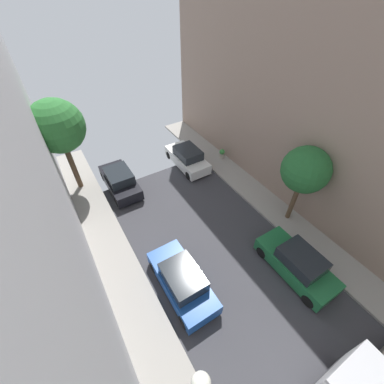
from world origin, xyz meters
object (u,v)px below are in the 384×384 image
at_px(parked_car_right_2, 187,158).
at_px(street_tree_1, 305,170).
at_px(street_tree_0, 57,127).
at_px(potted_plant_1, 222,153).
at_px(parked_car_right_1, 297,264).
at_px(parked_car_left_3, 120,181).
at_px(parked_car_left_2, 182,281).

height_order(parked_car_right_2, street_tree_1, street_tree_1).
height_order(parked_car_right_2, street_tree_0, street_tree_0).
bearing_deg(street_tree_1, potted_plant_1, 87.57).
xyz_separation_m(parked_car_right_1, street_tree_0, (-7.84, 12.54, 4.06)).
distance_m(parked_car_left_3, parked_car_right_2, 5.40).
xyz_separation_m(parked_car_right_1, street_tree_1, (2.50, 2.76, 3.10)).
height_order(parked_car_left_2, street_tree_0, street_tree_0).
xyz_separation_m(street_tree_1, potted_plant_1, (0.31, 7.33, -3.25)).
relative_size(parked_car_left_3, street_tree_1, 0.84).
relative_size(parked_car_left_2, parked_car_left_3, 1.00).
relative_size(parked_car_right_1, street_tree_1, 0.84).
bearing_deg(parked_car_right_2, street_tree_0, 167.74).
bearing_deg(parked_car_right_2, parked_car_left_2, -122.14).
bearing_deg(parked_car_left_3, street_tree_1, -45.99).
relative_size(street_tree_1, potted_plant_1, 6.36).
bearing_deg(parked_car_right_1, street_tree_1, 47.89).
distance_m(parked_car_left_3, street_tree_1, 11.78).
xyz_separation_m(parked_car_left_2, potted_plant_1, (8.21, 7.85, -0.15)).
distance_m(parked_car_right_2, street_tree_0, 8.99).
height_order(parked_car_left_2, potted_plant_1, parked_car_left_2).
xyz_separation_m(street_tree_0, potted_plant_1, (10.64, -2.44, -4.20)).
relative_size(parked_car_left_3, street_tree_0, 0.67).
height_order(street_tree_0, street_tree_1, street_tree_0).
bearing_deg(potted_plant_1, parked_car_right_1, -105.54).
bearing_deg(potted_plant_1, parked_car_left_2, -136.27).
height_order(parked_car_left_3, potted_plant_1, parked_car_left_3).
height_order(parked_car_left_2, parked_car_right_1, same).
bearing_deg(parked_car_right_1, street_tree_0, 122.01).
distance_m(parked_car_left_2, parked_car_right_2, 10.15).
relative_size(parked_car_right_1, street_tree_0, 0.67).
distance_m(parked_car_left_2, potted_plant_1, 11.36).
bearing_deg(parked_car_left_3, potted_plant_1, -5.87).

